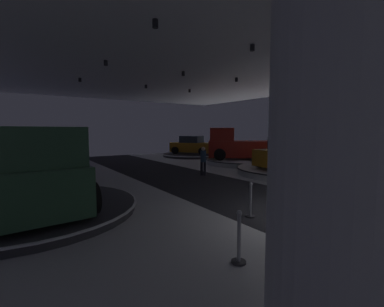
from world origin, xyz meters
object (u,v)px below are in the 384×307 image
(display_platform_mid_left, at_px, (31,210))
(display_platform_far_right, at_px, (244,161))
(display_car_deep_right, at_px, (193,146))
(display_car_mid_right, at_px, (292,154))
(display_platform_far_left, at_px, (39,179))
(display_car_far_left, at_px, (38,160))
(display_platform_deep_left, at_px, (37,164))
(column_left, at_px, (346,103))
(pickup_truck_mid_left, at_px, (31,176))
(pickup_truck_deep_left, at_px, (38,148))
(pickup_truck_far_right, at_px, (240,146))
(display_platform_deep_right, at_px, (193,155))
(display_platform_mid_right, at_px, (291,171))
(visitor_walking_near, at_px, (203,159))

(display_platform_mid_left, height_order, display_platform_far_right, display_platform_far_right)
(display_car_deep_right, bearing_deg, display_car_mid_right, -95.93)
(display_platform_far_left, bearing_deg, display_car_far_left, -56.59)
(display_platform_mid_left, height_order, display_platform_deep_left, display_platform_deep_left)
(column_left, xyz_separation_m, pickup_truck_mid_left, (-2.61, 7.22, -1.56))
(display_car_deep_right, bearing_deg, display_platform_mid_left, -138.50)
(pickup_truck_deep_left, relative_size, pickup_truck_far_right, 1.03)
(column_left, bearing_deg, display_platform_far_left, 99.50)
(pickup_truck_mid_left, xyz_separation_m, pickup_truck_far_right, (13.48, 5.74, 0.11))
(pickup_truck_mid_left, bearing_deg, display_platform_mid_left, 94.83)
(display_platform_far_right, bearing_deg, display_platform_deep_right, 89.74)
(column_left, height_order, display_platform_deep_left, column_left)
(display_platform_deep_right, bearing_deg, display_platform_mid_right, -95.87)
(display_car_deep_right, bearing_deg, display_car_far_left, -152.27)
(column_left, height_order, display_platform_deep_right, column_left)
(display_platform_deep_left, bearing_deg, display_platform_far_left, -92.20)
(pickup_truck_far_right, bearing_deg, pickup_truck_mid_left, -156.93)
(display_platform_deep_left, relative_size, visitor_walking_near, 3.57)
(visitor_walking_near, bearing_deg, display_car_deep_right, 59.53)
(display_platform_deep_right, height_order, display_car_deep_right, display_car_deep_right)
(pickup_truck_mid_left, bearing_deg, display_platform_far_left, 85.18)
(pickup_truck_far_right, bearing_deg, display_car_far_left, -179.11)
(display_car_far_left, xyz_separation_m, display_platform_mid_left, (-0.51, -5.22, -0.95))
(column_left, bearing_deg, pickup_truck_mid_left, 109.85)
(display_platform_mid_right, xyz_separation_m, display_platform_deep_left, (-11.81, 11.86, -0.04))
(column_left, bearing_deg, display_car_far_left, 99.44)
(pickup_truck_mid_left, height_order, display_platform_far_right, pickup_truck_mid_left)
(pickup_truck_deep_left, bearing_deg, display_platform_far_left, -93.34)
(display_platform_mid_right, height_order, display_platform_far_right, display_platform_mid_right)
(display_platform_far_right, bearing_deg, visitor_walking_near, -155.71)
(display_platform_deep_right, bearing_deg, pickup_truck_deep_left, 178.89)
(display_car_far_left, height_order, display_platform_far_right, display_car_far_left)
(pickup_truck_mid_left, distance_m, visitor_walking_near, 8.73)
(display_platform_far_left, relative_size, display_platform_far_right, 0.85)
(display_platform_far_left, xyz_separation_m, pickup_truck_deep_left, (0.42, 7.17, 1.05))
(column_left, bearing_deg, display_platform_deep_right, 60.48)
(display_car_deep_right, relative_size, display_platform_deep_left, 0.80)
(display_platform_deep_right, xyz_separation_m, pickup_truck_deep_left, (-12.88, 0.25, 1.09))
(display_platform_deep_right, relative_size, display_car_mid_right, 1.34)
(display_platform_mid_right, bearing_deg, display_car_far_left, 157.69)
(display_car_far_left, xyz_separation_m, pickup_truck_far_right, (13.00, 0.20, 0.20))
(column_left, distance_m, visitor_walking_near, 11.82)
(visitor_walking_near, bearing_deg, display_platform_far_left, 161.86)
(display_platform_mid_right, bearing_deg, display_platform_far_left, 157.62)
(display_platform_mid_left, bearing_deg, visitor_walking_near, 18.32)
(pickup_truck_mid_left, bearing_deg, column_left, -70.15)
(display_platform_far_right, bearing_deg, display_car_far_left, -179.96)
(display_platform_deep_left, height_order, pickup_truck_far_right, pickup_truck_far_right)
(display_platform_far_left, distance_m, pickup_truck_far_right, 13.06)
(column_left, xyz_separation_m, display_platform_mid_left, (-2.64, 7.54, -2.61))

